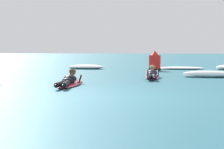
# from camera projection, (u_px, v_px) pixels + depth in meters

# --- Properties ---
(ground_plane) EXTENTS (120.00, 120.00, 0.00)m
(ground_plane) POSITION_uv_depth(u_px,v_px,m) (135.00, 70.00, 18.11)
(ground_plane) COLOR #2D6B7A
(surfer_near) EXTENTS (0.69, 2.61, 0.54)m
(surfer_near) POSITION_uv_depth(u_px,v_px,m) (69.00, 81.00, 10.62)
(surfer_near) COLOR #E54C66
(surfer_near) RESTS_ON ground
(surfer_far) EXTENTS (0.54, 2.71, 0.53)m
(surfer_far) POSITION_uv_depth(u_px,v_px,m) (152.00, 75.00, 13.19)
(surfer_far) COLOR #E54C66
(surfer_far) RESTS_ON ground
(whitewater_front) EXTENTS (2.10, 1.26, 0.25)m
(whitewater_front) POSITION_uv_depth(u_px,v_px,m) (86.00, 67.00, 19.31)
(whitewater_front) COLOR white
(whitewater_front) RESTS_ON ground
(whitewater_mid_right) EXTENTS (2.00, 0.64, 0.27)m
(whitewater_mid_right) POSITION_uv_depth(u_px,v_px,m) (208.00, 74.00, 13.68)
(whitewater_mid_right) COLOR white
(whitewater_mid_right) RESTS_ON ground
(whitewater_back) EXTENTS (2.46, 0.99, 0.15)m
(whitewater_back) POSITION_uv_depth(u_px,v_px,m) (181.00, 68.00, 18.94)
(whitewater_back) COLOR white
(whitewater_back) RESTS_ON ground
(channel_marker_buoy) EXTENTS (0.64, 0.64, 1.04)m
(channel_marker_buoy) POSITION_uv_depth(u_px,v_px,m) (155.00, 63.00, 17.70)
(channel_marker_buoy) COLOR red
(channel_marker_buoy) RESTS_ON ground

